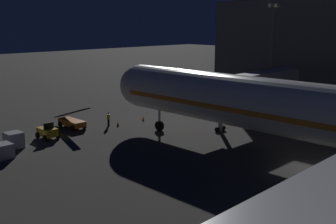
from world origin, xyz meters
TOP-DOWN VIEW (x-y plane):
  - ground_plane at (0.00, 0.00)m, footprint 320.00×320.00m
  - jet_bridge at (-10.68, -14.43)m, footprint 19.58×3.40m
  - apron_floodlight_mast at (-25.50, -19.98)m, footprint 2.90×0.50m
  - belt_loader at (6.97, -28.77)m, footprint 1.96×7.21m
  - baggage_tug_spare at (11.66, -26.49)m, footprint 1.86×2.47m
  - baggage_container_near_belt at (18.32, -23.18)m, footprint 1.58×1.78m
  - baggage_container_mid_row at (16.02, -25.75)m, footprint 1.67×1.75m
  - ground_crew_by_belt_loader at (3.03, -26.34)m, footprint 0.40×0.40m
  - traffic_cone_nose_port at (-2.20, -25.45)m, footprint 0.36×0.36m
  - traffic_cone_nose_starboard at (2.20, -25.45)m, footprint 0.36×0.36m

SIDE VIEW (x-z plane):
  - ground_plane at x=0.00m, z-range 0.00..0.00m
  - traffic_cone_nose_port at x=-2.20m, z-range 0.00..0.55m
  - traffic_cone_nose_starboard at x=2.20m, z-range 0.00..0.55m
  - baggage_container_near_belt at x=18.32m, z-range 0.00..1.47m
  - baggage_tug_spare at x=11.66m, z-range -0.19..1.76m
  - belt_loader at x=6.97m, z-range -0.70..2.39m
  - baggage_container_mid_row at x=16.02m, z-range 0.00..1.69m
  - ground_crew_by_belt_loader at x=3.03m, z-range 0.10..1.91m
  - jet_bridge at x=-10.68m, z-range 1.87..8.67m
  - apron_floodlight_mast at x=-25.50m, z-range 1.41..17.50m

